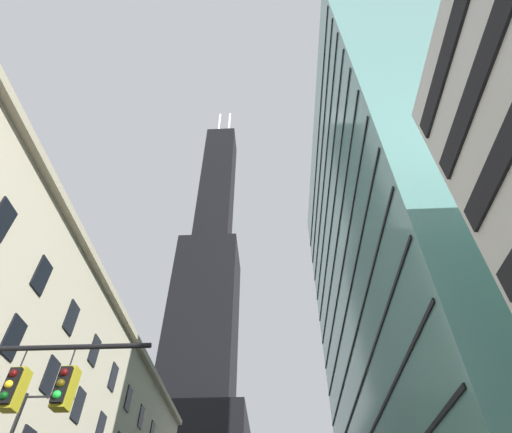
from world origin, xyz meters
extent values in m
cube|color=#9E937A|center=(-10.75, 24.91, 21.68)|extent=(0.70, 61.81, 0.60)
cube|color=black|center=(-10.95, 13.00, 12.40)|extent=(0.14, 1.40, 2.20)
cube|color=black|center=(-10.95, 18.00, 12.40)|extent=(0.14, 1.40, 2.20)
cube|color=black|center=(-10.95, 23.00, 12.40)|extent=(0.14, 1.40, 2.20)
cube|color=black|center=(-10.95, 28.00, 12.40)|extent=(0.14, 1.40, 2.20)
cube|color=black|center=(-10.95, 8.00, 16.60)|extent=(0.14, 1.40, 2.20)
cube|color=black|center=(-10.95, 13.00, 16.60)|extent=(0.14, 1.40, 2.20)
cube|color=black|center=(-10.95, 18.00, 16.60)|extent=(0.14, 1.40, 2.20)
cube|color=black|center=(-10.95, 23.00, 16.60)|extent=(0.14, 1.40, 2.20)
cube|color=black|center=(-10.95, 28.00, 16.60)|extent=(0.14, 1.40, 2.20)
cube|color=black|center=(-10.95, 33.00, 16.60)|extent=(0.14, 1.40, 2.20)
cube|color=black|center=(-10.95, 38.00, 16.60)|extent=(0.14, 1.40, 2.20)
cube|color=black|center=(-10.95, 43.00, 16.60)|extent=(0.14, 1.40, 2.20)
cube|color=black|center=(-17.20, 99.91, 63.72)|extent=(18.94, 18.94, 53.66)
cube|color=black|center=(-17.20, 99.91, 124.08)|extent=(12.18, 12.18, 67.07)
cylinder|color=silver|center=(-19.64, 99.91, 168.63)|extent=(1.20, 1.20, 22.04)
cylinder|color=silver|center=(-14.77, 99.91, 168.63)|extent=(1.20, 1.20, 22.04)
cube|color=black|center=(10.95, -1.58, 15.00)|extent=(0.16, 12.04, 1.10)
cube|color=slate|center=(18.98, 31.12, 29.21)|extent=(15.96, 43.75, 58.41)
cube|color=black|center=(10.96, 31.12, 16.00)|extent=(0.12, 42.75, 0.24)
cube|color=black|center=(10.96, 31.12, 20.00)|extent=(0.12, 42.75, 0.24)
cube|color=black|center=(10.96, 31.12, 24.00)|extent=(0.12, 42.75, 0.24)
cube|color=black|center=(10.96, 31.12, 28.00)|extent=(0.12, 42.75, 0.24)
cube|color=black|center=(10.96, 31.12, 32.00)|extent=(0.12, 42.75, 0.24)
cube|color=black|center=(10.96, 31.12, 36.00)|extent=(0.12, 42.75, 0.24)
cube|color=black|center=(10.96, 31.12, 40.00)|extent=(0.12, 42.75, 0.24)
cube|color=black|center=(10.96, 31.12, 44.00)|extent=(0.12, 42.75, 0.24)
cube|color=black|center=(10.96, 31.12, 48.00)|extent=(0.12, 42.75, 0.24)
cube|color=black|center=(10.96, 31.12, 52.00)|extent=(0.12, 42.75, 0.24)
cylinder|color=black|center=(-3.55, 3.17, 6.62)|extent=(7.25, 0.14, 0.14)
cylinder|color=black|center=(-3.31, 3.17, 6.32)|extent=(0.04, 0.04, 0.60)
cube|color=black|center=(-3.31, 3.17, 5.57)|extent=(0.30, 0.30, 0.90)
cube|color=olive|center=(-3.31, 3.34, 5.57)|extent=(0.40, 0.40, 1.04)
sphere|color=#450808|center=(-3.31, 3.01, 5.85)|extent=(0.20, 0.20, 0.20)
sphere|color=yellow|center=(-3.31, 3.01, 5.57)|extent=(0.20, 0.20, 0.20)
sphere|color=#083D10|center=(-3.31, 3.01, 5.29)|extent=(0.20, 0.20, 0.20)
cylinder|color=black|center=(-1.98, 3.17, 6.32)|extent=(0.04, 0.04, 0.60)
cube|color=black|center=(-1.98, 3.17, 5.57)|extent=(0.30, 0.30, 0.90)
cube|color=olive|center=(-1.98, 3.34, 5.57)|extent=(0.40, 0.40, 1.04)
sphere|color=#450808|center=(-1.98, 3.01, 5.85)|extent=(0.20, 0.20, 0.20)
sphere|color=#4B3A08|center=(-1.98, 3.01, 5.57)|extent=(0.20, 0.20, 0.20)
sphere|color=green|center=(-1.98, 3.01, 5.29)|extent=(0.20, 0.20, 0.20)
cylinder|color=#47474C|center=(-7.14, 11.78, 8.67)|extent=(2.07, 0.10, 0.10)
ellipsoid|color=#EFE5C6|center=(-6.10, 11.78, 8.57)|extent=(0.56, 0.32, 0.24)
camera|label=1|loc=(3.39, -6.91, 1.38)|focal=28.53mm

